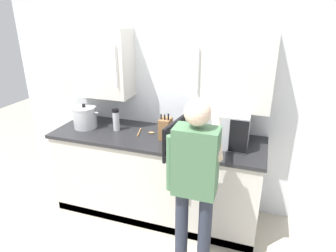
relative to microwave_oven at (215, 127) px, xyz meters
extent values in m
cube|color=silver|center=(-0.60, 0.36, 0.23)|extent=(3.88, 0.10, 2.69)
cube|color=beige|center=(-1.33, 0.15, 0.53)|extent=(0.73, 0.32, 0.74)
cylinder|color=#B7BABF|center=(-1.03, -0.02, 0.53)|extent=(0.01, 0.01, 0.44)
cube|color=beige|center=(0.13, 0.15, 0.53)|extent=(0.73, 0.32, 0.74)
cylinder|color=#B7BABF|center=(-0.18, -0.02, 0.53)|extent=(0.01, 0.01, 0.44)
cube|color=beige|center=(-0.60, -0.04, -0.66)|extent=(2.21, 0.68, 0.91)
cube|color=#232326|center=(-0.60, -0.04, -0.19)|extent=(2.25, 0.72, 0.03)
cube|color=black|center=(-0.60, -0.35, -1.07)|extent=(2.21, 0.04, 0.09)
cube|color=#B7BABF|center=(0.03, 0.02, 0.00)|extent=(0.59, 0.37, 0.34)
cube|color=beige|center=(-0.05, 0.01, 0.00)|extent=(0.39, 0.31, 0.27)
cube|color=black|center=(0.25, -0.18, 0.00)|extent=(0.17, 0.01, 0.31)
cube|color=black|center=(-0.29, -0.38, 0.00)|extent=(0.08, 0.43, 0.31)
cylinder|color=#B7BABF|center=(-1.07, -0.02, -0.06)|extent=(0.07, 0.07, 0.21)
cylinder|color=black|center=(-1.07, -0.02, 0.06)|extent=(0.08, 0.08, 0.03)
cube|color=brown|center=(-0.49, -0.06, -0.06)|extent=(0.11, 0.15, 0.21)
cylinder|color=black|center=(-0.53, -0.08, 0.07)|extent=(0.02, 0.02, 0.05)
cylinder|color=black|center=(-0.49, -0.08, 0.07)|extent=(0.02, 0.02, 0.05)
cylinder|color=black|center=(-0.45, -0.08, 0.08)|extent=(0.02, 0.02, 0.07)
cylinder|color=#B7BABF|center=(-1.44, -0.06, -0.06)|extent=(0.25, 0.25, 0.22)
cylinder|color=#B7BABF|center=(-1.44, -0.06, 0.06)|extent=(0.26, 0.26, 0.02)
cylinder|color=black|center=(-1.44, -0.06, 0.09)|extent=(0.04, 0.04, 0.03)
cylinder|color=#B7BABF|center=(-1.59, -0.06, 0.02)|extent=(0.05, 0.02, 0.02)
cylinder|color=#B7BABF|center=(-1.29, -0.06, 0.02)|extent=(0.05, 0.02, 0.02)
cylinder|color=#A37547|center=(-0.80, -0.02, -0.16)|extent=(0.06, 0.21, 0.01)
ellipsoid|color=#A37547|center=(-0.67, 0.01, -0.16)|extent=(0.07, 0.06, 0.02)
cylinder|color=#282D3D|center=(-0.12, -0.73, -0.70)|extent=(0.11, 0.11, 0.82)
cylinder|color=#282D3D|center=(0.08, -0.73, -0.70)|extent=(0.11, 0.11, 0.82)
cube|color=#47704C|center=(-0.02, -0.73, -0.01)|extent=(0.34, 0.20, 0.56)
sphere|color=beige|center=(-0.02, -0.73, 0.39)|extent=(0.20, 0.20, 0.20)
cylinder|color=beige|center=(0.10, -0.52, 0.12)|extent=(0.18, 0.46, 0.23)
cylinder|color=#47704C|center=(-0.22, -0.73, -0.06)|extent=(0.07, 0.07, 0.47)
camera|label=1|loc=(0.41, -2.67, 1.07)|focal=31.28mm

